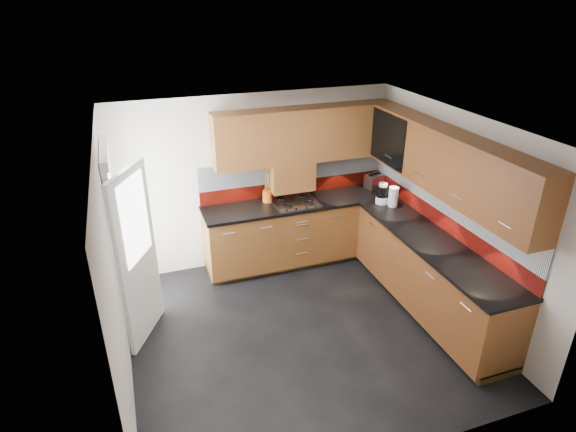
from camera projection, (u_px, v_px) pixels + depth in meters
name	position (u px, v px, depth m)	size (l,w,h in m)	color
room	(304.00, 214.00, 4.94)	(4.00, 3.80, 2.64)	black
base_cabinets	(358.00, 253.00, 6.33)	(2.70, 3.20, 0.95)	brown
countertop	(360.00, 221.00, 6.11)	(2.72, 3.22, 0.04)	black
backsplash	(369.00, 191.00, 6.24)	(2.70, 3.20, 0.54)	maroon
upper_cabinets	(375.00, 148.00, 5.83)	(2.50, 3.20, 0.72)	brown
extractor_hood	(291.00, 176.00, 6.57)	(0.60, 0.33, 0.40)	brown
glass_cabinet	(398.00, 136.00, 6.20)	(0.32, 0.80, 0.66)	black
back_door	(126.00, 248.00, 5.25)	(0.42, 1.19, 2.04)	white
gas_hob	(295.00, 202.00, 6.56)	(0.60, 0.53, 0.05)	silver
utensil_pot	(267.00, 195.00, 6.57)	(0.13, 0.13, 0.47)	orange
toaster	(375.00, 181.00, 7.04)	(0.32, 0.25, 0.21)	silver
food_processor	(382.00, 194.00, 6.52)	(0.17, 0.17, 0.29)	white
paper_towel	(393.00, 197.00, 6.42)	(0.13, 0.13, 0.27)	white
orange_cloth	(384.00, 202.00, 6.58)	(0.13, 0.11, 0.01)	orange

